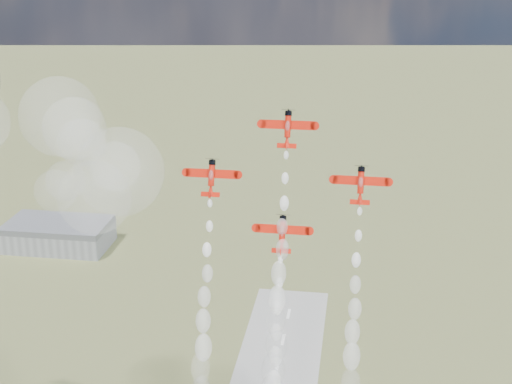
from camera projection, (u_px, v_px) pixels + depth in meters
The scene contains 7 objects.
hangar at pixel (58, 234), 352.15m from camera, with size 50.00×28.00×13.00m.
plane_lead at pixel (288, 128), 145.64m from camera, with size 11.04×4.92×7.56m.
plane_left at pixel (211, 177), 147.69m from camera, with size 11.04×4.92×7.56m.
plane_right at pixel (361, 184), 143.38m from camera, with size 11.04×4.92×7.56m.
plane_slot at pixel (282, 233), 145.43m from camera, with size 11.04×4.92×7.56m.
smoke_trail_lead at pixel (275, 343), 145.14m from camera, with size 5.21×20.93×48.63m.
drifted_smoke_cloud at pixel (20, 139), 166.57m from camera, with size 69.74×36.79×62.44m.
Camera 1 is at (25.09, -125.87, 145.83)m, focal length 50.00 mm.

